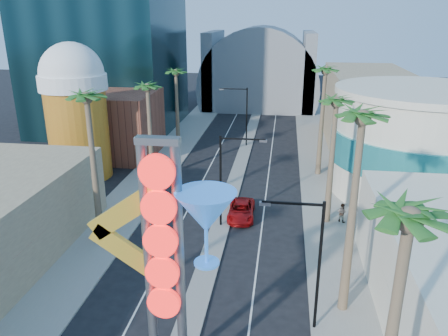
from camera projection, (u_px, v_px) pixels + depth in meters
sidewalk_west at (161, 164)px, 52.50m from camera, size 5.00×100.00×0.15m
sidewalk_east at (322, 171)px, 50.03m from camera, size 5.00×100.00×0.15m
median at (242, 159)px, 54.06m from camera, size 1.60×84.00×0.15m
brick_filler_west at (116, 124)px, 54.84m from camera, size 10.00×10.00×8.00m
filler_east at (366, 108)px, 59.67m from camera, size 10.00×20.00×10.00m
beer_mug at (76, 107)px, 46.22m from camera, size 7.00×7.00×14.50m
turquoise_building at (418, 143)px, 42.52m from camera, size 16.60×16.60×10.60m
canopy at (260, 84)px, 84.39m from camera, size 22.00×16.00×22.00m
neon_sign at (182, 255)px, 18.84m from camera, size 6.53×2.60×12.55m
streetlight_0 at (227, 173)px, 35.59m from camera, size 3.79×0.25×8.00m
streetlight_1 at (243, 111)px, 58.13m from camera, size 3.79×0.25×8.00m
streetlight_2 at (311, 255)px, 23.60m from camera, size 3.45×0.25×8.00m
palm_1 at (88, 107)px, 31.11m from camera, size 2.40×2.40×12.70m
palm_2 at (148, 93)px, 44.63m from camera, size 2.40×2.40×11.20m
palm_3 at (176, 77)px, 55.83m from camera, size 2.40×2.40×11.20m
palm_4 at (407, 237)px, 13.98m from camera, size 2.40×2.40×12.20m
palm_5 at (361, 132)px, 23.01m from camera, size 2.40×2.40×13.20m
palm_6 at (336, 110)px, 34.66m from camera, size 2.40×2.40×11.70m
palm_7 at (325, 78)px, 45.57m from camera, size 2.40×2.40×12.70m
red_pickup at (241, 210)px, 38.68m from camera, size 2.44×4.98×1.36m
pedestrian_b at (342, 212)px, 37.52m from camera, size 1.04×0.98×1.69m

